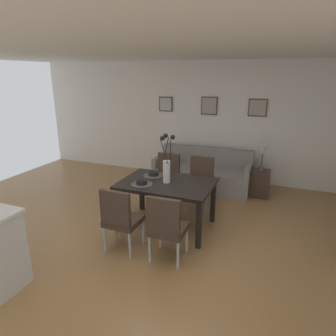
{
  "coord_description": "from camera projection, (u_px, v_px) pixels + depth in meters",
  "views": [
    {
      "loc": [
        1.35,
        -3.28,
        2.32
      ],
      "look_at": [
        -0.2,
        0.66,
        0.97
      ],
      "focal_mm": 31.86,
      "sensor_mm": 36.0,
      "label": 1
    }
  ],
  "objects": [
    {
      "name": "dining_chair_near_right",
      "position": [
        167.0,
        176.0,
        5.49
      ],
      "size": [
        0.45,
        0.45,
        0.92
      ],
      "color": "#3D2D23",
      "rests_on": "ground"
    },
    {
      "name": "framed_picture_right",
      "position": [
        258.0,
        108.0,
        6.13
      ],
      "size": [
        0.38,
        0.03,
        0.36
      ],
      "color": "#473828"
    },
    {
      "name": "framed_picture_center",
      "position": [
        209.0,
        106.0,
        6.48
      ],
      "size": [
        0.36,
        0.03,
        0.39
      ],
      "color": "#473828"
    },
    {
      "name": "placemat_near_right",
      "position": [
        154.0,
        175.0,
        4.84
      ],
      "size": [
        0.32,
        0.32,
        0.01
      ],
      "primitive_type": "cylinder",
      "color": "#4C4742",
      "rests_on": "dining_table"
    },
    {
      "name": "framed_picture_left",
      "position": [
        166.0,
        104.0,
        6.84
      ],
      "size": [
        0.32,
        0.03,
        0.33
      ],
      "color": "#473828"
    },
    {
      "name": "placemat_near_left",
      "position": [
        142.0,
        184.0,
        4.45
      ],
      "size": [
        0.32,
        0.32,
        0.01
      ],
      "primitive_type": "cylinder",
      "color": "#4C4742",
      "rests_on": "dining_table"
    },
    {
      "name": "dining_chair_far_right",
      "position": [
        200.0,
        181.0,
        5.27
      ],
      "size": [
        0.45,
        0.45,
        0.92
      ],
      "color": "#3D2D23",
      "rests_on": "ground"
    },
    {
      "name": "ground_plane",
      "position": [
        164.0,
        251.0,
        4.08
      ],
      "size": [
        9.0,
        9.0,
        0.0
      ],
      "primitive_type": "plane",
      "color": "olive"
    },
    {
      "name": "table_lamp",
      "position": [
        263.0,
        152.0,
        5.66
      ],
      "size": [
        0.22,
        0.22,
        0.51
      ],
      "color": "#4C4C51",
      "rests_on": "side_table"
    },
    {
      "name": "side_table",
      "position": [
        260.0,
        183.0,
        5.85
      ],
      "size": [
        0.36,
        0.36,
        0.52
      ],
      "primitive_type": "cube",
      "color": "#3D2D23",
      "rests_on": "ground"
    },
    {
      "name": "back_wall_panel",
      "position": [
        219.0,
        122.0,
        6.57
      ],
      "size": [
        9.0,
        0.1,
        2.6
      ],
      "primitive_type": "cube",
      "color": "silver",
      "rests_on": "ground"
    },
    {
      "name": "centerpiece_vase",
      "position": [
        167.0,
        164.0,
        4.45
      ],
      "size": [
        0.21,
        0.23,
        0.73
      ],
      "color": "silver",
      "rests_on": "dining_table"
    },
    {
      "name": "bowl_near_right",
      "position": [
        154.0,
        173.0,
        4.83
      ],
      "size": [
        0.17,
        0.17,
        0.07
      ],
      "color": "black",
      "rests_on": "dining_table"
    },
    {
      "name": "dining_chair_near_left",
      "position": [
        120.0,
        217.0,
        3.93
      ],
      "size": [
        0.45,
        0.45,
        0.92
      ],
      "color": "#3D2D23",
      "rests_on": "ground"
    },
    {
      "name": "dining_table",
      "position": [
        167.0,
        188.0,
        4.56
      ],
      "size": [
        1.4,
        0.96,
        0.74
      ],
      "color": "black",
      "rests_on": "ground"
    },
    {
      "name": "dining_chair_far_left",
      "position": [
        167.0,
        225.0,
        3.72
      ],
      "size": [
        0.45,
        0.45,
        0.92
      ],
      "color": "#3D2D23",
      "rests_on": "ground"
    },
    {
      "name": "ceiling_panel",
      "position": [
        175.0,
        46.0,
        3.64
      ],
      "size": [
        9.0,
        7.2,
        0.08
      ],
      "primitive_type": "cube",
      "color": "white"
    },
    {
      "name": "sofa",
      "position": [
        203.0,
        174.0,
        6.34
      ],
      "size": [
        1.99,
        0.84,
        0.8
      ],
      "color": "gray",
      "rests_on": "ground"
    },
    {
      "name": "bowl_near_left",
      "position": [
        142.0,
        182.0,
        4.44
      ],
      "size": [
        0.17,
        0.17,
        0.07
      ],
      "color": "black",
      "rests_on": "dining_table"
    }
  ]
}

